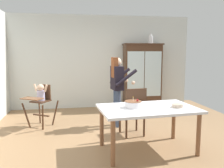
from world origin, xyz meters
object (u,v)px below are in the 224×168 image
at_px(dining_table, 148,113).
at_px(high_chair_with_toddler, 41,97).
at_px(serving_bowl, 177,106).
at_px(dining_chair_far_side, 134,108).
at_px(china_cabinet, 142,76).
at_px(adult_person, 117,83).
at_px(birthday_cake, 133,104).
at_px(ceramic_vase, 151,39).

bearing_deg(dining_table, high_chair_with_toddler, 139.34).
bearing_deg(serving_bowl, dining_chair_far_side, 124.41).
relative_size(china_cabinet, dining_table, 1.14).
xyz_separation_m(china_cabinet, adult_person, (-1.07, -1.66, 0.02)).
xyz_separation_m(dining_table, birthday_cake, (-0.24, 0.04, 0.14)).
bearing_deg(ceramic_vase, dining_table, -109.05).
bearing_deg(high_chair_with_toddler, serving_bowl, -3.90).
relative_size(china_cabinet, serving_bowl, 10.49).
bearing_deg(china_cabinet, serving_bowl, -96.18).
height_order(high_chair_with_toddler, birthday_cake, high_chair_with_toddler).
distance_m(high_chair_with_toddler, serving_bowl, 2.95).
bearing_deg(dining_chair_far_side, high_chair_with_toddler, -34.81).
distance_m(china_cabinet, serving_bowl, 3.16).
xyz_separation_m(china_cabinet, ceramic_vase, (0.24, 0.00, 1.06)).
height_order(china_cabinet, high_chair_with_toddler, china_cabinet).
relative_size(china_cabinet, birthday_cake, 6.74).
height_order(ceramic_vase, dining_table, ceramic_vase).
distance_m(birthday_cake, dining_chair_far_side, 0.73).
distance_m(ceramic_vase, dining_table, 3.52).
bearing_deg(ceramic_vase, birthday_cake, -113.25).
height_order(dining_table, birthday_cake, birthday_cake).
bearing_deg(birthday_cake, dining_table, -9.19).
bearing_deg(serving_bowl, ceramic_vase, 79.54).
relative_size(birthday_cake, dining_chair_far_side, 0.29).
bearing_deg(high_chair_with_toddler, dining_table, -8.92).
bearing_deg(dining_chair_far_side, serving_bowl, 116.41).
bearing_deg(china_cabinet, high_chair_with_toddler, -152.59).
distance_m(high_chair_with_toddler, birthday_cake, 2.33).
relative_size(adult_person, birthday_cake, 5.47).
relative_size(birthday_cake, serving_bowl, 1.56).
distance_m(adult_person, birthday_cake, 1.38).
height_order(serving_bowl, dining_chair_far_side, dining_chair_far_side).
bearing_deg(adult_person, birthday_cake, 172.11).
xyz_separation_m(ceramic_vase, birthday_cake, (-1.30, -3.03, -1.21)).
height_order(high_chair_with_toddler, dining_table, high_chair_with_toddler).
xyz_separation_m(adult_person, birthday_cake, (0.00, -1.37, -0.17)).
xyz_separation_m(adult_person, dining_table, (0.25, -1.41, -0.32)).
height_order(china_cabinet, birthday_cake, china_cabinet).
xyz_separation_m(high_chair_with_toddler, dining_chair_far_side, (1.87, -0.94, -0.10)).
height_order(china_cabinet, ceramic_vase, ceramic_vase).
distance_m(ceramic_vase, adult_person, 2.36).
relative_size(china_cabinet, adult_person, 1.23).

